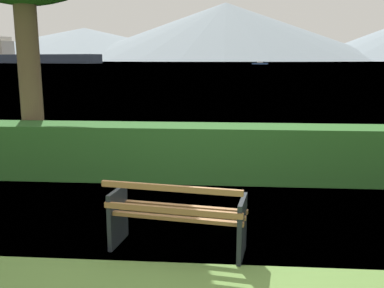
# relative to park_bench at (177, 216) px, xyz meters

# --- Properties ---
(ground_plane) EXTENTS (1400.00, 1400.00, 0.00)m
(ground_plane) POSITION_rel_park_bench_xyz_m (0.01, 0.06, -0.42)
(ground_plane) COLOR #567A38
(water_surface) EXTENTS (620.00, 620.00, 0.00)m
(water_surface) POSITION_rel_park_bench_xyz_m (0.01, 309.70, -0.42)
(water_surface) COLOR #6B8EA3
(water_surface) RESTS_ON ground_plane
(park_bench) EXTENTS (1.64, 0.81, 0.87)m
(park_bench) POSITION_rel_park_bench_xyz_m (0.00, 0.00, 0.00)
(park_bench) COLOR olive
(park_bench) RESTS_ON ground_plane
(hedge_row) EXTENTS (9.22, 0.82, 1.01)m
(hedge_row) POSITION_rel_park_bench_xyz_m (0.01, 3.03, 0.08)
(hedge_row) COLOR #285B23
(hedge_row) RESTS_ON ground_plane
(cargo_ship_large) EXTENTS (81.47, 35.38, 14.90)m
(cargo_ship_large) POSITION_rel_park_bench_xyz_m (-112.04, 232.39, 3.74)
(cargo_ship_large) COLOR #2D384C
(cargo_ship_large) RESTS_ON water_surface
(sailboat_mid) EXTENTS (7.14, 3.43, 1.22)m
(sailboat_mid) POSITION_rel_park_bench_xyz_m (15.67, 185.34, 0.01)
(sailboat_mid) COLOR #335693
(sailboat_mid) RESTS_ON water_surface
(distant_hills) EXTENTS (901.53, 452.08, 76.55)m
(distant_hills) POSITION_rel_park_bench_xyz_m (52.23, 584.65, 33.83)
(distant_hills) COLOR gray
(distant_hills) RESTS_ON ground_plane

